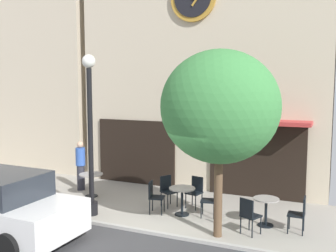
{
  "coord_description": "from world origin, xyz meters",
  "views": [
    {
      "loc": [
        3.67,
        -8.04,
        3.62
      ],
      "look_at": [
        -0.81,
        2.08,
        2.4
      ],
      "focal_mm": 41.39,
      "sensor_mm": 36.0,
      "label": 1
    }
  ],
  "objects_px": {
    "street_lamp": "(90,135)",
    "cafe_chair_near_tree": "(300,212)",
    "cafe_table_center": "(91,180)",
    "cafe_chair_facing_street": "(167,188)",
    "pedestrian_blue": "(81,165)",
    "cafe_table_leftmost": "(266,207)",
    "street_tree": "(219,107)",
    "cafe_chair_right_end": "(154,195)",
    "cafe_chair_corner": "(196,190)",
    "cafe_chair_under_awning": "(249,213)",
    "cafe_table_center_right": "(182,195)",
    "cafe_chair_facing_wall": "(211,198)"
  },
  "relations": [
    {
      "from": "cafe_table_leftmost",
      "to": "cafe_chair_facing_wall",
      "type": "relative_size",
      "value": 0.8
    },
    {
      "from": "cafe_table_center",
      "to": "cafe_chair_corner",
      "type": "xyz_separation_m",
      "value": [
        3.43,
        0.33,
        -0.01
      ]
    },
    {
      "from": "street_tree",
      "to": "cafe_table_center_right",
      "type": "distance_m",
      "value": 3.05
    },
    {
      "from": "street_lamp",
      "to": "pedestrian_blue",
      "type": "height_order",
      "value": "street_lamp"
    },
    {
      "from": "cafe_chair_corner",
      "to": "cafe_chair_right_end",
      "type": "height_order",
      "value": "same"
    },
    {
      "from": "cafe_table_leftmost",
      "to": "pedestrian_blue",
      "type": "distance_m",
      "value": 6.43
    },
    {
      "from": "cafe_table_center",
      "to": "cafe_chair_right_end",
      "type": "distance_m",
      "value": 2.61
    },
    {
      "from": "cafe_chair_facing_wall",
      "to": "pedestrian_blue",
      "type": "xyz_separation_m",
      "value": [
        -4.89,
        0.8,
        0.33
      ]
    },
    {
      "from": "cafe_table_leftmost",
      "to": "cafe_chair_near_tree",
      "type": "height_order",
      "value": "cafe_chair_near_tree"
    },
    {
      "from": "street_tree",
      "to": "cafe_chair_near_tree",
      "type": "relative_size",
      "value": 4.89
    },
    {
      "from": "cafe_chair_right_end",
      "to": "cafe_chair_facing_wall",
      "type": "distance_m",
      "value": 1.6
    },
    {
      "from": "pedestrian_blue",
      "to": "cafe_table_leftmost",
      "type": "bearing_deg",
      "value": -7.8
    },
    {
      "from": "cafe_table_leftmost",
      "to": "cafe_chair_corner",
      "type": "height_order",
      "value": "cafe_chair_corner"
    },
    {
      "from": "cafe_chair_corner",
      "to": "cafe_chair_near_tree",
      "type": "bearing_deg",
      "value": -15.76
    },
    {
      "from": "cafe_chair_near_tree",
      "to": "pedestrian_blue",
      "type": "distance_m",
      "value": 7.28
    },
    {
      "from": "cafe_chair_corner",
      "to": "pedestrian_blue",
      "type": "height_order",
      "value": "pedestrian_blue"
    },
    {
      "from": "cafe_chair_facing_wall",
      "to": "cafe_chair_facing_street",
      "type": "relative_size",
      "value": 1.0
    },
    {
      "from": "cafe_chair_under_awning",
      "to": "cafe_chair_right_end",
      "type": "bearing_deg",
      "value": 169.69
    },
    {
      "from": "street_lamp",
      "to": "cafe_chair_facing_wall",
      "type": "xyz_separation_m",
      "value": [
        3.08,
        1.15,
        -1.7
      ]
    },
    {
      "from": "cafe_table_center_right",
      "to": "cafe_chair_facing_street",
      "type": "xyz_separation_m",
      "value": [
        -0.69,
        0.55,
        -0.02
      ]
    },
    {
      "from": "cafe_chair_facing_wall",
      "to": "cafe_table_center_right",
      "type": "bearing_deg",
      "value": -168.31
    },
    {
      "from": "street_tree",
      "to": "cafe_chair_right_end",
      "type": "distance_m",
      "value": 3.42
    },
    {
      "from": "cafe_table_center",
      "to": "cafe_chair_near_tree",
      "type": "relative_size",
      "value": 0.84
    },
    {
      "from": "cafe_chair_facing_wall",
      "to": "cafe_chair_near_tree",
      "type": "distance_m",
      "value": 2.32
    },
    {
      "from": "cafe_chair_facing_wall",
      "to": "pedestrian_blue",
      "type": "bearing_deg",
      "value": 170.7
    },
    {
      "from": "cafe_table_center_right",
      "to": "cafe_chair_near_tree",
      "type": "distance_m",
      "value": 3.09
    },
    {
      "from": "cafe_chair_under_awning",
      "to": "cafe_chair_corner",
      "type": "xyz_separation_m",
      "value": [
        -1.87,
        1.45,
        0.0
      ]
    },
    {
      "from": "street_lamp",
      "to": "cafe_chair_under_awning",
      "type": "xyz_separation_m",
      "value": [
        4.28,
        0.32,
        -1.7
      ]
    },
    {
      "from": "street_lamp",
      "to": "cafe_chair_near_tree",
      "type": "bearing_deg",
      "value": 9.75
    },
    {
      "from": "cafe_chair_facing_wall",
      "to": "cafe_table_leftmost",
      "type": "bearing_deg",
      "value": -2.75
    },
    {
      "from": "cafe_table_center_right",
      "to": "cafe_chair_under_awning",
      "type": "xyz_separation_m",
      "value": [
        1.99,
        -0.67,
        -0.02
      ]
    },
    {
      "from": "cafe_chair_corner",
      "to": "cafe_chair_facing_wall",
      "type": "relative_size",
      "value": 1.0
    },
    {
      "from": "street_lamp",
      "to": "cafe_chair_corner",
      "type": "distance_m",
      "value": 3.43
    },
    {
      "from": "cafe_chair_under_awning",
      "to": "street_lamp",
      "type": "bearing_deg",
      "value": -175.77
    },
    {
      "from": "cafe_chair_under_awning",
      "to": "pedestrian_blue",
      "type": "bearing_deg",
      "value": 164.95
    },
    {
      "from": "cafe_table_center",
      "to": "cafe_chair_facing_street",
      "type": "distance_m",
      "value": 2.63
    },
    {
      "from": "cafe_chair_facing_wall",
      "to": "cafe_chair_corner",
      "type": "bearing_deg",
      "value": 137.75
    },
    {
      "from": "cafe_table_center",
      "to": "cafe_chair_facing_street",
      "type": "relative_size",
      "value": 0.84
    },
    {
      "from": "cafe_table_center",
      "to": "cafe_table_leftmost",
      "type": "bearing_deg",
      "value": -3.62
    },
    {
      "from": "cafe_chair_under_awning",
      "to": "cafe_chair_facing_wall",
      "type": "xyz_separation_m",
      "value": [
        -1.2,
        0.84,
        0.0
      ]
    },
    {
      "from": "cafe_chair_corner",
      "to": "pedestrian_blue",
      "type": "relative_size",
      "value": 0.54
    },
    {
      "from": "cafe_table_leftmost",
      "to": "cafe_chair_corner",
      "type": "bearing_deg",
      "value": 162.35
    },
    {
      "from": "cafe_table_leftmost",
      "to": "cafe_chair_facing_street",
      "type": "relative_size",
      "value": 0.8
    },
    {
      "from": "street_lamp",
      "to": "cafe_table_leftmost",
      "type": "bearing_deg",
      "value": 13.38
    },
    {
      "from": "cafe_table_leftmost",
      "to": "cafe_table_center",
      "type": "bearing_deg",
      "value": 176.38
    },
    {
      "from": "cafe_table_leftmost",
      "to": "cafe_chair_right_end",
      "type": "bearing_deg",
      "value": -175.04
    },
    {
      "from": "cafe_table_leftmost",
      "to": "pedestrian_blue",
      "type": "bearing_deg",
      "value": 172.2
    },
    {
      "from": "street_tree",
      "to": "cafe_chair_corner",
      "type": "relative_size",
      "value": 4.89
    },
    {
      "from": "cafe_chair_under_awning",
      "to": "cafe_chair_near_tree",
      "type": "relative_size",
      "value": 1.0
    },
    {
      "from": "cafe_table_center_right",
      "to": "cafe_table_leftmost",
      "type": "relative_size",
      "value": 1.06
    }
  ]
}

